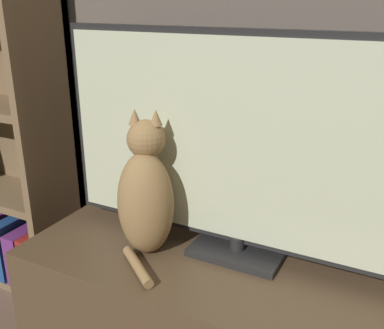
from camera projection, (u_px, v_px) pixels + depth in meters
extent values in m
cube|color=brown|center=(238.00, 327.00, 1.33)|extent=(1.31, 0.50, 0.41)
cube|color=black|center=(237.00, 251.00, 1.32)|extent=(0.27, 0.16, 0.02)
cylinder|color=black|center=(237.00, 242.00, 1.31)|extent=(0.04, 0.04, 0.04)
cube|color=black|center=(243.00, 144.00, 1.22)|extent=(1.12, 0.02, 0.60)
cube|color=beige|center=(241.00, 145.00, 1.20)|extent=(1.08, 0.01, 0.56)
ellipsoid|color=#997547|center=(146.00, 204.00, 1.29)|extent=(0.20, 0.19, 0.31)
ellipsoid|color=silver|center=(151.00, 201.00, 1.35)|extent=(0.10, 0.07, 0.17)
sphere|color=#997547|center=(146.00, 139.00, 1.25)|extent=(0.14, 0.14, 0.11)
cone|color=#997547|center=(135.00, 116.00, 1.23)|extent=(0.04, 0.04, 0.04)
cone|color=#997547|center=(156.00, 117.00, 1.23)|extent=(0.04, 0.04, 0.04)
cylinder|color=#997547|center=(138.00, 266.00, 1.24)|extent=(0.17, 0.14, 0.03)
cube|color=brown|center=(40.00, 61.00, 1.53)|extent=(0.03, 0.28, 1.84)
cube|color=brown|center=(9.00, 53.00, 1.75)|extent=(0.61, 0.03, 1.84)
cube|color=brown|center=(16.00, 267.00, 1.97)|extent=(0.55, 0.25, 0.03)
cube|color=brown|center=(3.00, 191.00, 1.84)|extent=(0.55, 0.25, 0.03)
cube|color=#6B2D75|center=(1.00, 242.00, 1.89)|extent=(0.03, 0.17, 0.25)
cube|color=navy|center=(16.00, 244.00, 1.88)|extent=(0.06, 0.21, 0.24)
cube|color=#6B2D75|center=(28.00, 253.00, 1.84)|extent=(0.07, 0.18, 0.22)
cube|color=maroon|center=(45.00, 254.00, 1.82)|extent=(0.06, 0.23, 0.22)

